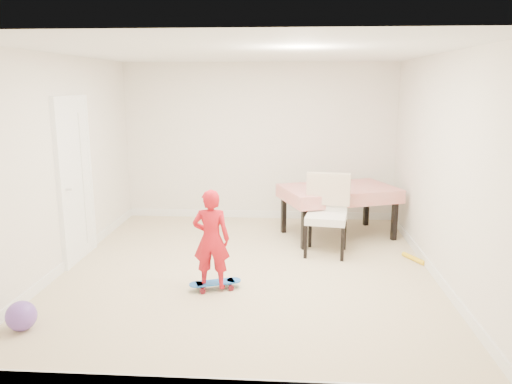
# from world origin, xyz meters

# --- Properties ---
(ground) EXTENTS (5.00, 5.00, 0.00)m
(ground) POSITION_xyz_m (0.00, 0.00, 0.00)
(ground) COLOR #C7B28A
(ground) RESTS_ON ground
(ceiling) EXTENTS (4.50, 5.00, 0.04)m
(ceiling) POSITION_xyz_m (0.00, 0.00, 2.58)
(ceiling) COLOR silver
(ceiling) RESTS_ON wall_back
(wall_back) EXTENTS (4.50, 0.04, 2.60)m
(wall_back) POSITION_xyz_m (0.00, 2.48, 1.30)
(wall_back) COLOR silver
(wall_back) RESTS_ON ground
(wall_front) EXTENTS (4.50, 0.04, 2.60)m
(wall_front) POSITION_xyz_m (0.00, -2.48, 1.30)
(wall_front) COLOR silver
(wall_front) RESTS_ON ground
(wall_left) EXTENTS (0.04, 5.00, 2.60)m
(wall_left) POSITION_xyz_m (-2.23, 0.00, 1.30)
(wall_left) COLOR silver
(wall_left) RESTS_ON ground
(wall_right) EXTENTS (0.04, 5.00, 2.60)m
(wall_right) POSITION_xyz_m (2.23, 0.00, 1.30)
(wall_right) COLOR silver
(wall_right) RESTS_ON ground
(door) EXTENTS (0.11, 0.94, 2.11)m
(door) POSITION_xyz_m (-2.22, 0.30, 1.02)
(door) COLOR white
(door) RESTS_ON ground
(baseboard_back) EXTENTS (4.50, 0.02, 0.12)m
(baseboard_back) POSITION_xyz_m (0.00, 2.49, 0.06)
(baseboard_back) COLOR white
(baseboard_back) RESTS_ON ground
(baseboard_left) EXTENTS (0.02, 5.00, 0.12)m
(baseboard_left) POSITION_xyz_m (-2.24, 0.00, 0.06)
(baseboard_left) COLOR white
(baseboard_left) RESTS_ON ground
(baseboard_right) EXTENTS (0.02, 5.00, 0.12)m
(baseboard_right) POSITION_xyz_m (2.24, 0.00, 0.06)
(baseboard_right) COLOR white
(baseboard_right) RESTS_ON ground
(dining_table) EXTENTS (1.87, 1.52, 0.76)m
(dining_table) POSITION_xyz_m (1.24, 1.52, 0.38)
(dining_table) COLOR #B2091C
(dining_table) RESTS_ON ground
(dining_chair) EXTENTS (0.68, 0.75, 1.07)m
(dining_chair) POSITION_xyz_m (1.01, 0.70, 0.54)
(dining_chair) COLOR silver
(dining_chair) RESTS_ON ground
(skateboard) EXTENTS (0.62, 0.40, 0.09)m
(skateboard) POSITION_xyz_m (-0.30, -0.59, 0.04)
(skateboard) COLOR blue
(skateboard) RESTS_ON ground
(child) EXTENTS (0.41, 0.27, 1.11)m
(child) POSITION_xyz_m (-0.34, -0.61, 0.56)
(child) COLOR red
(child) RESTS_ON ground
(balloon) EXTENTS (0.28, 0.28, 0.28)m
(balloon) POSITION_xyz_m (-1.97, -1.65, 0.14)
(balloon) COLOR #6E47AC
(balloon) RESTS_ON ground
(foam_toy) EXTENTS (0.24, 0.38, 0.06)m
(foam_toy) POSITION_xyz_m (2.14, 0.50, 0.03)
(foam_toy) COLOR yellow
(foam_toy) RESTS_ON ground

